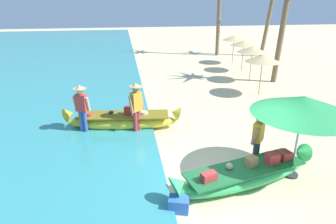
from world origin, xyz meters
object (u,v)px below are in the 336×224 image
person_tourist_customer (258,138)px  cooler_box (179,204)px  person_vendor_hatted (136,105)px  person_vendor_assistant (82,106)px  boat_green_foreground (245,175)px  boat_yellow_midground (123,121)px  patio_umbrella_large (303,105)px

person_tourist_customer → cooler_box: person_tourist_customer is taller
person_vendor_hatted → cooler_box: (0.67, -4.08, -0.87)m
person_vendor_hatted → cooler_box: bearing=-80.6°
person_vendor_assistant → person_tourist_customer: bearing=-31.0°
person_vendor_hatted → person_vendor_assistant: person_vendor_hatted is taller
boat_green_foreground → boat_yellow_midground: (-2.94, 3.83, 0.02)m
person_tourist_customer → cooler_box: 2.85m
person_vendor_hatted → patio_umbrella_large: (3.83, -3.21, 0.94)m
boat_green_foreground → person_vendor_assistant: (-4.26, 3.61, 0.72)m
boat_green_foreground → person_vendor_hatted: size_ratio=2.24×
boat_green_foreground → person_tourist_customer: (0.58, 0.70, 0.60)m
cooler_box → patio_umbrella_large: bearing=32.3°
person_vendor_hatted → patio_umbrella_large: bearing=-40.0°
person_vendor_assistant → cooler_box: 5.03m
boat_green_foreground → boat_yellow_midground: boat_yellow_midground is taller
boat_yellow_midground → person_vendor_hatted: (0.47, -0.43, 0.73)m
boat_green_foreground → person_tourist_customer: person_tourist_customer is taller
person_vendor_hatted → patio_umbrella_large: patio_umbrella_large is taller
boat_yellow_midground → cooler_box: (1.15, -4.51, -0.14)m
boat_yellow_midground → person_vendor_assistant: 1.51m
boat_yellow_midground → person_vendor_assistant: person_vendor_assistant is taller
person_vendor_hatted → person_vendor_assistant: (-1.79, 0.21, -0.03)m
person_tourist_customer → patio_umbrella_large: bearing=-33.4°
boat_green_foreground → cooler_box: bearing=-159.1°
boat_yellow_midground → cooler_box: 4.66m
person_vendor_assistant → cooler_box: bearing=-60.1°
boat_yellow_midground → boat_green_foreground: bearing=-52.4°
person_vendor_hatted → boat_green_foreground: bearing=-54.0°
boat_yellow_midground → person_tourist_customer: (3.52, -3.12, 0.59)m
person_vendor_hatted → person_tourist_customer: person_vendor_hatted is taller
person_vendor_hatted → person_vendor_assistant: 1.81m
boat_yellow_midground → cooler_box: size_ratio=9.34×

